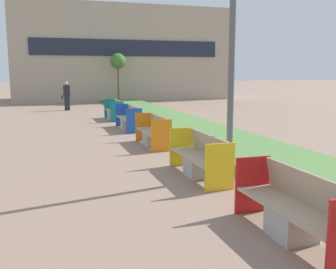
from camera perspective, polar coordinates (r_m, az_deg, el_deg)
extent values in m
cube|color=#568442|center=(10.66, 14.03, -3.16)|extent=(2.80, 120.00, 0.18)
cube|color=tan|center=(33.61, -6.94, 11.44)|extent=(16.97, 6.40, 7.35)
cube|color=#1E2333|center=(30.45, -5.78, 12.39)|extent=(14.26, 0.08, 1.20)
cube|color=#ADA8A0|center=(5.88, 17.44, -12.29)|extent=(0.52, 0.60, 0.42)
cube|color=tan|center=(5.80, 17.55, -10.18)|extent=(0.58, 2.14, 0.05)
cube|color=tan|center=(5.88, 19.85, -7.36)|extent=(0.14, 2.05, 0.48)
cube|color=red|center=(6.66, 12.15, -7.13)|extent=(0.62, 0.04, 0.94)
cube|color=#ADA8A0|center=(8.78, 4.43, -4.75)|extent=(0.52, 0.60, 0.42)
cube|color=tan|center=(8.73, 4.45, -3.28)|extent=(0.58, 2.17, 0.05)
cube|color=tan|center=(8.78, 6.10, -1.48)|extent=(0.14, 2.09, 0.48)
cube|color=yellow|center=(7.74, 7.54, -4.72)|extent=(0.62, 0.04, 0.94)
cube|color=yellow|center=(9.74, 2.00, -1.76)|extent=(0.62, 0.04, 0.94)
cube|color=#ADA8A0|center=(12.34, -2.26, -0.66)|extent=(0.52, 0.60, 0.42)
cube|color=tan|center=(12.30, -2.27, 0.39)|extent=(0.58, 1.94, 0.05)
cube|color=tan|center=(12.34, -1.07, 1.65)|extent=(0.14, 1.86, 0.48)
cube|color=orange|center=(11.36, -0.94, -0.17)|extent=(0.62, 0.04, 0.94)
cube|color=orange|center=(13.24, -3.41, 1.15)|extent=(0.62, 0.04, 0.94)
cube|color=#ADA8A0|center=(15.88, -5.79, 1.50)|extent=(0.52, 0.60, 0.42)
cube|color=tan|center=(15.85, -5.81, 2.33)|extent=(0.58, 2.15, 0.05)
cube|color=tan|center=(15.87, -4.87, 3.31)|extent=(0.14, 2.07, 0.48)
cube|color=blue|center=(14.78, -4.93, 1.97)|extent=(0.62, 0.04, 0.94)
cube|color=blue|center=(16.91, -6.58, 2.86)|extent=(0.62, 0.04, 0.94)
cube|color=#ADA8A0|center=(19.17, -7.88, 2.78)|extent=(0.52, 0.60, 0.42)
cube|color=tan|center=(19.14, -7.90, 3.47)|extent=(0.58, 1.81, 0.05)
cube|color=tan|center=(19.17, -7.12, 4.28)|extent=(0.14, 1.74, 0.48)
cube|color=#197A7F|center=(18.23, -7.40, 3.30)|extent=(0.62, 0.04, 0.94)
cube|color=#197A7F|center=(20.05, -8.35, 3.81)|extent=(0.62, 0.04, 0.94)
cylinder|color=brown|center=(29.26, -7.23, 7.26)|extent=(0.10, 0.10, 2.73)
sphere|color=#38702D|center=(29.25, -7.29, 10.54)|extent=(1.12, 1.12, 1.12)
cube|color=#232633|center=(24.26, -14.43, 4.40)|extent=(0.30, 0.22, 0.82)
cube|color=#232328|center=(24.22, -14.50, 6.15)|extent=(0.38, 0.24, 0.66)
sphere|color=tan|center=(24.20, -14.54, 7.20)|extent=(0.23, 0.23, 0.23)
cube|color=maroon|center=(24.22, -15.13, 5.24)|extent=(0.12, 0.20, 0.18)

